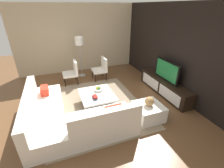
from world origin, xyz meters
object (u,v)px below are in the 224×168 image
object	(u,v)px
book_stack	(95,97)
floor_lamp	(79,43)
coffee_table	(97,99)
fruit_bowl	(98,89)
accent_chair_far	(101,67)
media_console	(164,87)
sectional_couch	(65,117)
ottoman	(148,112)
decorative_ball	(149,101)
television	(167,71)
accent_chair_near	(72,71)

from	to	relation	value
book_stack	floor_lamp	bearing A→B (deg)	177.56
coffee_table	floor_lamp	xyz separation A→B (m)	(-2.39, -0.01, 1.17)
fruit_bowl	floor_lamp	bearing A→B (deg)	-177.28
accent_chair_far	book_stack	world-z (taller)	accent_chair_far
media_console	coffee_table	world-z (taller)	media_console
coffee_table	sectional_couch	bearing A→B (deg)	-56.92
accent_chair_far	ottoman	bearing A→B (deg)	2.92
media_console	fruit_bowl	distance (m)	2.22
accent_chair_far	book_stack	size ratio (longest dim) A/B	4.05
media_console	decorative_ball	xyz separation A→B (m)	(0.95, -1.21, 0.27)
coffee_table	decorative_ball	xyz separation A→B (m)	(1.05, 1.09, 0.32)
television	accent_chair_near	distance (m)	3.35
media_console	television	size ratio (longest dim) A/B	2.04
decorative_ball	book_stack	distance (m)	1.46
media_console	coffee_table	bearing A→B (deg)	-92.49
fruit_bowl	decorative_ball	distance (m)	1.58
fruit_bowl	accent_chair_far	xyz separation A→B (m)	(-1.59, 0.58, 0.06)
accent_chair_near	accent_chair_far	distance (m)	1.13
book_stack	television	bearing A→B (deg)	92.95
ottoman	decorative_ball	world-z (taller)	decorative_ball
television	book_stack	distance (m)	2.45
fruit_bowl	ottoman	bearing A→B (deg)	38.77
coffee_table	media_console	bearing A→B (deg)	87.51
sectional_couch	coffee_table	distance (m)	1.16
television	coffee_table	bearing A→B (deg)	-92.49
media_console	accent_chair_near	distance (m)	3.34
media_console	floor_lamp	bearing A→B (deg)	-137.23
fruit_bowl	book_stack	size ratio (longest dim) A/B	1.30
media_console	ottoman	distance (m)	1.54
sectional_couch	decorative_ball	bearing A→B (deg)	78.44
coffee_table	fruit_bowl	distance (m)	0.31
sectional_couch	floor_lamp	world-z (taller)	floor_lamp
accent_chair_far	decorative_ball	bearing A→B (deg)	2.92
media_console	floor_lamp	size ratio (longest dim) A/B	1.37
media_console	accent_chair_far	xyz separation A→B (m)	(-1.87, -1.62, 0.24)
media_console	floor_lamp	xyz separation A→B (m)	(-2.49, -2.30, 1.13)
ottoman	fruit_bowl	world-z (taller)	fruit_bowl
floor_lamp	decorative_ball	distance (m)	3.71
coffee_table	fruit_bowl	size ratio (longest dim) A/B	3.78
coffee_table	decorative_ball	size ratio (longest dim) A/B	4.43
media_console	television	xyz separation A→B (m)	(-0.00, 0.00, 0.58)
accent_chair_near	ottoman	xyz separation A→B (m)	(2.84, 1.54, -0.29)
sectional_couch	book_stack	size ratio (longest dim) A/B	11.61
floor_lamp	fruit_bowl	bearing A→B (deg)	2.72
media_console	decorative_ball	size ratio (longest dim) A/B	9.34
coffee_table	book_stack	distance (m)	0.34
television	accent_chair_far	distance (m)	2.50
media_console	accent_chair_near	size ratio (longest dim) A/B	2.56
fruit_bowl	decorative_ball	world-z (taller)	decorative_ball
fruit_bowl	decorative_ball	size ratio (longest dim) A/B	1.17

